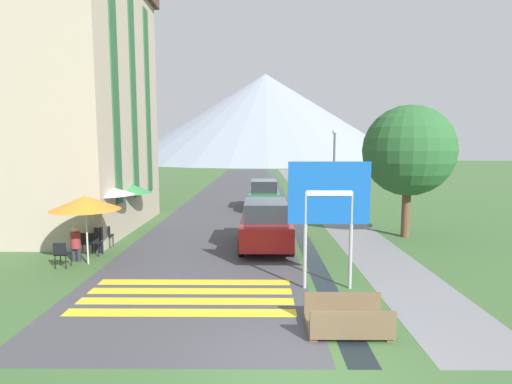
% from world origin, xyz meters
% --- Properties ---
extents(ground_plane, '(160.00, 160.00, 0.00)m').
position_xyz_m(ground_plane, '(0.00, 20.00, 0.00)').
color(ground_plane, '#3D6033').
extents(road, '(6.40, 60.00, 0.01)m').
position_xyz_m(road, '(-2.50, 30.00, 0.00)').
color(road, '#424247').
rests_on(road, ground_plane).
extents(footpath, '(2.20, 60.00, 0.01)m').
position_xyz_m(footpath, '(3.60, 30.00, 0.00)').
color(footpath, slate).
rests_on(footpath, ground_plane).
extents(drainage_channel, '(0.60, 60.00, 0.00)m').
position_xyz_m(drainage_channel, '(1.20, 30.00, 0.00)').
color(drainage_channel, black).
rests_on(drainage_channel, ground_plane).
extents(crosswalk_marking, '(5.44, 2.54, 0.01)m').
position_xyz_m(crosswalk_marking, '(-2.50, 3.42, 0.01)').
color(crosswalk_marking, yellow).
rests_on(crosswalk_marking, ground_plane).
extents(mountain_distant, '(72.21, 72.21, 22.25)m').
position_xyz_m(mountain_distant, '(0.95, 98.16, 11.12)').
color(mountain_distant, gray).
rests_on(mountain_distant, ground_plane).
extents(hotel_building, '(6.43, 9.04, 12.30)m').
position_xyz_m(hotel_building, '(-9.39, 12.00, 6.59)').
color(hotel_building, tan).
rests_on(hotel_building, ground_plane).
extents(road_sign, '(2.20, 0.11, 3.48)m').
position_xyz_m(road_sign, '(1.22, 4.02, 2.35)').
color(road_sign, '#9E9EA3').
rests_on(road_sign, ground_plane).
extents(footbridge, '(1.70, 1.10, 0.65)m').
position_xyz_m(footbridge, '(1.20, 1.47, 0.23)').
color(footbridge, brown).
rests_on(footbridge, ground_plane).
extents(parked_car_near, '(1.98, 4.34, 1.82)m').
position_xyz_m(parked_car_near, '(-0.40, 8.51, 0.91)').
color(parked_car_near, '#A31919').
rests_on(parked_car_near, ground_plane).
extents(parked_car_far, '(1.91, 4.33, 1.82)m').
position_xyz_m(parked_car_far, '(-0.36, 17.81, 0.91)').
color(parked_car_far, '#28663D').
rests_on(parked_car_far, ground_plane).
extents(cafe_chair_far_left, '(0.40, 0.40, 0.85)m').
position_xyz_m(cafe_chair_far_left, '(-6.95, 9.93, 0.51)').
color(cafe_chair_far_left, black).
rests_on(cafe_chair_far_left, ground_plane).
extents(cafe_chair_middle, '(0.40, 0.40, 0.85)m').
position_xyz_m(cafe_chair_middle, '(-6.53, 8.41, 0.51)').
color(cafe_chair_middle, black).
rests_on(cafe_chair_middle, ground_plane).
extents(cafe_chair_nearest, '(0.40, 0.40, 0.85)m').
position_xyz_m(cafe_chair_nearest, '(-6.95, 5.77, 0.51)').
color(cafe_chair_nearest, black).
rests_on(cafe_chair_nearest, ground_plane).
extents(cafe_chair_near_left, '(0.40, 0.40, 0.85)m').
position_xyz_m(cafe_chair_near_left, '(-6.87, 7.22, 0.51)').
color(cafe_chair_near_left, black).
rests_on(cafe_chair_near_left, ground_plane).
extents(cafe_chair_near_right, '(0.40, 0.40, 0.85)m').
position_xyz_m(cafe_chair_near_right, '(-6.49, 7.20, 0.51)').
color(cafe_chair_near_right, black).
rests_on(cafe_chair_near_right, ground_plane).
extents(cafe_umbrella_front_orange, '(2.22, 2.22, 2.28)m').
position_xyz_m(cafe_umbrella_front_orange, '(-6.32, 6.24, 2.04)').
color(cafe_umbrella_front_orange, '#B7B2A8').
rests_on(cafe_umbrella_front_orange, ground_plane).
extents(cafe_umbrella_middle_white, '(2.22, 2.22, 2.33)m').
position_xyz_m(cafe_umbrella_middle_white, '(-6.75, 9.10, 2.14)').
color(cafe_umbrella_middle_white, '#B7B2A8').
rests_on(cafe_umbrella_middle_white, ground_plane).
extents(cafe_umbrella_rear_green, '(2.41, 2.41, 2.29)m').
position_xyz_m(cafe_umbrella_rear_green, '(-6.77, 11.41, 2.02)').
color(cafe_umbrella_rear_green, '#B7B2A8').
rests_on(cafe_umbrella_rear_green, ground_plane).
extents(person_seated_near, '(0.32, 0.32, 1.23)m').
position_xyz_m(person_seated_near, '(-6.84, 6.54, 0.68)').
color(person_seated_near, '#282833').
rests_on(person_seated_near, ground_plane).
extents(person_standing_terrace, '(0.32, 0.32, 1.83)m').
position_xyz_m(person_standing_terrace, '(-6.50, 7.60, 1.07)').
color(person_standing_terrace, '#282833').
rests_on(person_standing_terrace, ground_plane).
extents(streetlamp, '(0.28, 0.28, 4.79)m').
position_xyz_m(streetlamp, '(3.47, 15.37, 2.87)').
color(streetlamp, '#515156').
rests_on(streetlamp, ground_plane).
extents(tree_by_path, '(3.80, 3.80, 5.60)m').
position_xyz_m(tree_by_path, '(5.63, 10.31, 3.68)').
color(tree_by_path, brown).
rests_on(tree_by_path, ground_plane).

